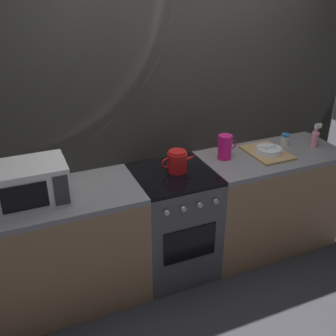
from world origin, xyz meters
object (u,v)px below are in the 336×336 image
(pitcher, at_px, (225,147))
(spice_jar, at_px, (285,140))
(microwave, at_px, (31,183))
(stove_unit, at_px, (173,223))
(spray_bottle, at_px, (315,138))
(dish_pile, at_px, (268,152))
(kettle, at_px, (177,161))

(pitcher, xyz_separation_m, spice_jar, (0.62, 0.03, -0.05))
(spice_jar, bearing_deg, microwave, -176.69)
(stove_unit, xyz_separation_m, spray_bottle, (1.32, -0.01, 0.53))
(dish_pile, bearing_deg, spray_bottle, -2.49)
(pitcher, bearing_deg, kettle, -172.89)
(pitcher, xyz_separation_m, dish_pile, (0.37, -0.07, -0.08))
(spice_jar, bearing_deg, dish_pile, -157.95)
(kettle, xyz_separation_m, spice_jar, (1.06, 0.08, -0.03))
(microwave, bearing_deg, dish_pile, 0.70)
(dish_pile, height_order, spice_jar, spice_jar)
(microwave, xyz_separation_m, pitcher, (1.50, 0.09, -0.03))
(stove_unit, xyz_separation_m, dish_pile, (0.85, 0.01, 0.47))
(spray_bottle, bearing_deg, dish_pile, 177.51)
(kettle, distance_m, spray_bottle, 1.28)
(pitcher, relative_size, spice_jar, 1.90)
(microwave, bearing_deg, kettle, 2.04)
(stove_unit, bearing_deg, spray_bottle, -0.56)
(stove_unit, relative_size, dish_pile, 2.25)
(kettle, relative_size, spice_jar, 2.71)
(spice_jar, distance_m, spray_bottle, 0.25)
(microwave, bearing_deg, spray_bottle, 0.06)
(pitcher, height_order, spice_jar, pitcher)
(stove_unit, bearing_deg, dish_pile, 0.48)
(pitcher, bearing_deg, dish_pile, -10.68)
(spice_jar, bearing_deg, pitcher, -177.27)
(stove_unit, height_order, spice_jar, spice_jar)
(microwave, relative_size, dish_pile, 1.15)
(microwave, height_order, kettle, microwave)
(kettle, distance_m, spice_jar, 1.07)
(pitcher, distance_m, spice_jar, 0.62)
(kettle, xyz_separation_m, dish_pile, (0.82, -0.01, -0.06))
(stove_unit, distance_m, microwave, 1.17)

